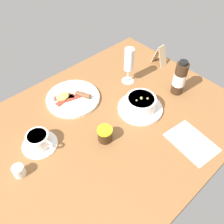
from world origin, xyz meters
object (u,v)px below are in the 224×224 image
(coffee_cup, at_px, (39,141))
(creamer_jug, at_px, (19,171))
(cutlery_setting, at_px, (191,141))
(wine_glass, at_px, (129,62))
(porridge_bowl, at_px, (141,104))
(sauce_bottle_brown, at_px, (180,78))
(jam_jar, at_px, (105,134))
(menu_card, at_px, (160,55))
(breakfast_plate, at_px, (72,98))

(coffee_cup, height_order, creamer_jug, coffee_cup)
(cutlery_setting, height_order, wine_glass, wine_glass)
(porridge_bowl, height_order, sauce_bottle_brown, sauce_bottle_brown)
(porridge_bowl, bearing_deg, cutlery_setting, -85.74)
(jam_jar, bearing_deg, creamer_jug, 164.72)
(wine_glass, bearing_deg, jam_jar, -149.06)
(jam_jar, relative_size, menu_card, 0.57)
(porridge_bowl, distance_m, menu_card, 0.36)
(jam_jar, distance_m, breakfast_plate, 0.27)
(porridge_bowl, distance_m, jam_jar, 0.22)
(wine_glass, distance_m, breakfast_plate, 0.31)
(jam_jar, bearing_deg, wine_glass, 30.94)
(cutlery_setting, relative_size, sauce_bottle_brown, 1.17)
(porridge_bowl, xyz_separation_m, creamer_jug, (-0.53, 0.07, -0.01))
(cutlery_setting, xyz_separation_m, menu_card, (0.30, 0.42, 0.05))
(wine_glass, distance_m, sauce_bottle_brown, 0.24)
(cutlery_setting, bearing_deg, menu_card, 53.88)
(coffee_cup, height_order, jam_jar, same)
(wine_glass, xyz_separation_m, breakfast_plate, (-0.28, 0.08, -0.10))
(creamer_jug, relative_size, menu_card, 0.48)
(porridge_bowl, xyz_separation_m, sauce_bottle_brown, (0.21, -0.04, 0.05))
(cutlery_setting, height_order, breakfast_plate, breakfast_plate)
(breakfast_plate, bearing_deg, jam_jar, -98.26)
(coffee_cup, xyz_separation_m, menu_card, (0.74, 0.03, 0.02))
(coffee_cup, bearing_deg, menu_card, 2.59)
(cutlery_setting, distance_m, jam_jar, 0.33)
(cutlery_setting, height_order, sauce_bottle_brown, sauce_bottle_brown)
(coffee_cup, bearing_deg, jam_jar, -36.31)
(wine_glass, height_order, jam_jar, wine_glass)
(cutlery_setting, height_order, menu_card, menu_card)
(cutlery_setting, relative_size, creamer_jug, 3.98)
(wine_glass, bearing_deg, menu_card, -2.02)
(jam_jar, xyz_separation_m, menu_card, (0.54, 0.18, 0.02))
(coffee_cup, height_order, wine_glass, wine_glass)
(jam_jar, bearing_deg, breakfast_plate, 81.74)
(cutlery_setting, distance_m, coffee_cup, 0.58)
(creamer_jug, height_order, menu_card, menu_card)
(coffee_cup, xyz_separation_m, wine_glass, (0.52, 0.04, 0.09))
(cutlery_setting, relative_size, coffee_cup, 1.47)
(porridge_bowl, bearing_deg, creamer_jug, 172.62)
(porridge_bowl, xyz_separation_m, coffee_cup, (-0.42, 0.13, -0.00))
(cutlery_setting, xyz_separation_m, creamer_jug, (-0.55, 0.32, 0.02))
(jam_jar, bearing_deg, porridge_bowl, 4.49)
(jam_jar, height_order, menu_card, menu_card)
(porridge_bowl, bearing_deg, menu_card, 27.04)
(coffee_cup, bearing_deg, creamer_jug, -151.82)
(breakfast_plate, bearing_deg, creamer_jug, -153.10)
(jam_jar, distance_m, menu_card, 0.57)
(cutlery_setting, xyz_separation_m, coffee_cup, (-0.44, 0.38, 0.03))
(porridge_bowl, height_order, jam_jar, porridge_bowl)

